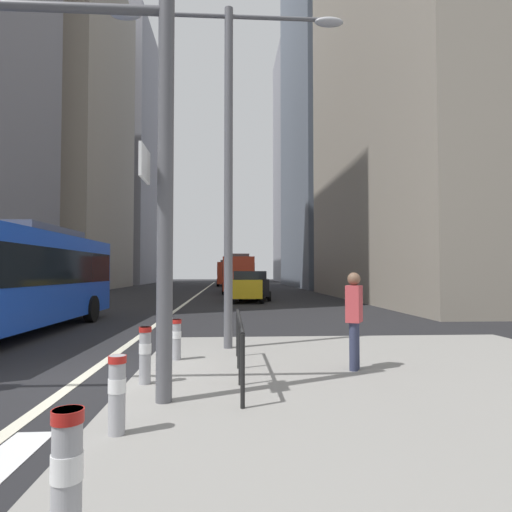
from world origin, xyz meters
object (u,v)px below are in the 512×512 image
at_px(car_receding_near, 245,286).
at_px(car_receding_far, 255,285).
at_px(city_bus_blue_oncoming, 7,274).
at_px(city_bus_red_distant, 227,272).
at_px(car_oncoming_mid, 78,286).
at_px(traffic_signal_gantry, 8,108).
at_px(bollard_front, 67,477).
at_px(bollard_left, 117,390).
at_px(bollard_back, 176,337).
at_px(bollard_right, 145,352).
at_px(street_lamp_post, 229,128).
at_px(pedestrian_waiting, 354,315).
at_px(city_bus_red_receding, 239,272).

distance_m(car_receding_near, car_receding_far, 2.24).
xyz_separation_m(city_bus_blue_oncoming, car_receding_near, (7.45, 14.12, -0.85)).
xyz_separation_m(city_bus_red_distant, car_oncoming_mid, (-9.63, -29.89, -0.85)).
bearing_deg(city_bus_blue_oncoming, car_oncoming_mid, 101.96).
height_order(car_oncoming_mid, traffic_signal_gantry, traffic_signal_gantry).
bearing_deg(bollard_front, bollard_left, 96.18).
bearing_deg(city_bus_blue_oncoming, bollard_back, -38.18).
bearing_deg(city_bus_blue_oncoming, car_receding_far, 63.20).
bearing_deg(bollard_right, street_lamp_post, 67.27).
bearing_deg(bollard_front, car_oncoming_mid, 108.63).
relative_size(bollard_front, pedestrian_waiting, 0.52).
relative_size(car_receding_near, traffic_signal_gantry, 0.68).
bearing_deg(bollard_front, street_lamp_post, 82.46).
relative_size(city_bus_red_distant, car_receding_far, 2.54).
bearing_deg(bollard_left, traffic_signal_gantry, 147.30).
bearing_deg(traffic_signal_gantry, car_oncoming_mid, 106.57).
bearing_deg(car_oncoming_mid, car_receding_far, 0.64).
bearing_deg(bollard_right, bollard_back, 81.67).
bearing_deg(city_bus_red_receding, bollard_front, -92.87).
distance_m(city_bus_blue_oncoming, car_oncoming_mid, 16.48).
xyz_separation_m(bollard_left, bollard_back, (0.16, 3.97, -0.02)).
height_order(city_bus_blue_oncoming, car_oncoming_mid, city_bus_blue_oncoming).
height_order(car_receding_near, bollard_right, car_receding_near).
relative_size(bollard_left, bollard_back, 1.06).
distance_m(city_bus_red_receding, street_lamp_post, 29.43).
bearing_deg(car_receding_near, traffic_signal_gantry, -100.57).
bearing_deg(city_bus_blue_oncoming, city_bus_red_receding, 74.39).
height_order(car_receding_far, pedestrian_waiting, car_receding_far).
relative_size(city_bus_red_receding, street_lamp_post, 1.34).
bearing_deg(bollard_right, bollard_front, -85.50).
xyz_separation_m(city_bus_blue_oncoming, bollard_right, (5.16, -6.11, -1.19)).
distance_m(bollard_right, pedestrian_waiting, 3.68).
relative_size(city_bus_red_receding, bollard_front, 11.71).
distance_m(city_bus_red_receding, bollard_back, 30.56).
xyz_separation_m(car_receding_far, traffic_signal_gantry, (-4.71, -23.33, 3.13)).
bearing_deg(pedestrian_waiting, city_bus_red_distant, 92.80).
xyz_separation_m(car_receding_far, street_lamp_post, (-1.74, -19.24, 4.29)).
bearing_deg(pedestrian_waiting, car_receding_near, 93.76).
distance_m(city_bus_blue_oncoming, traffic_signal_gantry, 8.23).
xyz_separation_m(street_lamp_post, pedestrian_waiting, (2.27, -2.35, -4.16)).
relative_size(bollard_left, bollard_right, 0.95).
xyz_separation_m(city_bus_red_distant, car_receding_near, (1.23, -31.87, -0.85)).
relative_size(city_bus_red_receding, bollard_right, 12.07).
bearing_deg(traffic_signal_gantry, car_receding_far, 78.58).
bearing_deg(pedestrian_waiting, bollard_back, 161.69).
distance_m(car_oncoming_mid, street_lamp_post, 21.93).
bearing_deg(street_lamp_post, city_bus_red_receding, 88.31).
bearing_deg(bollard_right, traffic_signal_gantry, -149.34).
bearing_deg(bollard_left, street_lamp_post, 77.16).
relative_size(traffic_signal_gantry, bollard_back, 7.86).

